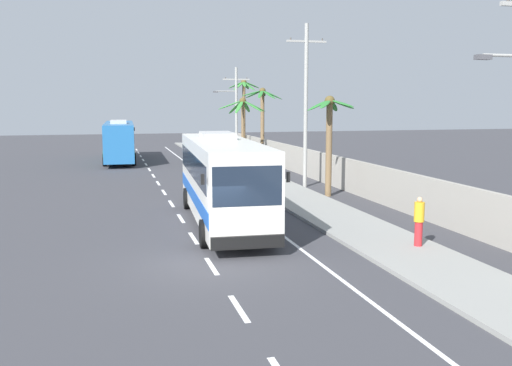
{
  "coord_description": "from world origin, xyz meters",
  "views": [
    {
      "loc": [
        -3.1,
        -17.92,
        5.22
      ],
      "look_at": [
        3.18,
        6.14,
        1.7
      ],
      "focal_mm": 39.96,
      "sensor_mm": 36.0,
      "label": 1
    }
  ],
  "objects": [
    {
      "name": "utility_pole_mid",
      "position": [
        8.73,
        15.32,
        5.21
      ],
      "size": [
        2.52,
        0.24,
        9.93
      ],
      "color": "#9E9E99",
      "rests_on": "ground"
    },
    {
      "name": "motorcycle_beside_bus",
      "position": [
        3.42,
        15.9,
        0.64
      ],
      "size": [
        0.56,
        1.96,
        1.57
      ],
      "color": "black",
      "rests_on": "ground"
    },
    {
      "name": "ground_plane",
      "position": [
        0.0,
        0.0,
        0.0
      ],
      "size": [
        160.0,
        160.0,
        0.0
      ],
      "primitive_type": "plane",
      "color": "#3A3A3F"
    },
    {
      "name": "pedestrian_far_walk",
      "position": [
        7.53,
        -0.18,
        1.07
      ],
      "size": [
        0.36,
        0.36,
        1.77
      ],
      "rotation": [
        0.0,
        0.0,
        1.19
      ],
      "color": "red",
      "rests_on": "sidewalk_kerb"
    },
    {
      "name": "pedestrian_near_kerb",
      "position": [
        7.48,
        17.49,
        0.96
      ],
      "size": [
        0.36,
        0.36,
        1.57
      ],
      "rotation": [
        0.0,
        0.0,
        5.71
      ],
      "color": "beige",
      "rests_on": "sidewalk_kerb"
    },
    {
      "name": "coach_bus_far_lane",
      "position": [
        -2.08,
        34.05,
        1.94
      ],
      "size": [
        3.11,
        12.57,
        3.72
      ],
      "color": "#2366A8",
      "rests_on": "ground"
    },
    {
      "name": "palm_fourth",
      "position": [
        10.19,
        37.8,
        5.33
      ],
      "size": [
        3.17,
        3.3,
        7.51
      ],
      "color": "brown",
      "rests_on": "ground"
    },
    {
      "name": "palm_third",
      "position": [
        10.41,
        31.63,
        4.51
      ],
      "size": [
        3.71,
        3.58,
        6.53
      ],
      "color": "brown",
      "rests_on": "ground"
    },
    {
      "name": "boundary_wall",
      "position": [
        10.6,
        14.0,
        0.97
      ],
      "size": [
        0.24,
        60.0,
        1.95
      ],
      "primitive_type": "cube",
      "color": "#9E998E",
      "rests_on": "ground"
    },
    {
      "name": "utility_pole_far",
      "position": [
        8.6,
        34.48,
        4.56
      ],
      "size": [
        3.44,
        0.24,
        8.46
      ],
      "color": "#9E9E99",
      "rests_on": "ground"
    },
    {
      "name": "sidewalk_kerb",
      "position": [
        6.8,
        10.0,
        0.07
      ],
      "size": [
        3.2,
        90.0,
        0.14
      ],
      "primitive_type": "cube",
      "color": "gray",
      "rests_on": "ground"
    },
    {
      "name": "coach_bus_foreground",
      "position": [
        1.66,
        6.16,
        2.02
      ],
      "size": [
        3.48,
        12.22,
        3.88
      ],
      "color": "silver",
      "rests_on": "ground"
    },
    {
      "name": "palm_nearest",
      "position": [
        7.74,
        27.86,
        4.24
      ],
      "size": [
        4.05,
        3.54,
        5.63
      ],
      "color": "brown",
      "rests_on": "ground"
    },
    {
      "name": "palm_second",
      "position": [
        8.81,
        11.62,
        3.82
      ],
      "size": [
        2.88,
        2.58,
        5.6
      ],
      "color": "brown",
      "rests_on": "ground"
    },
    {
      "name": "lane_markings",
      "position": [
        2.2,
        14.39,
        0.0
      ],
      "size": [
        3.64,
        71.0,
        0.01
      ],
      "color": "white",
      "rests_on": "ground"
    },
    {
      "name": "pedestrian_midwalk",
      "position": [
        6.11,
        21.78,
        0.98
      ],
      "size": [
        0.36,
        0.36,
        1.61
      ],
      "rotation": [
        0.0,
        0.0,
        1.74
      ],
      "color": "red",
      "rests_on": "sidewalk_kerb"
    }
  ]
}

